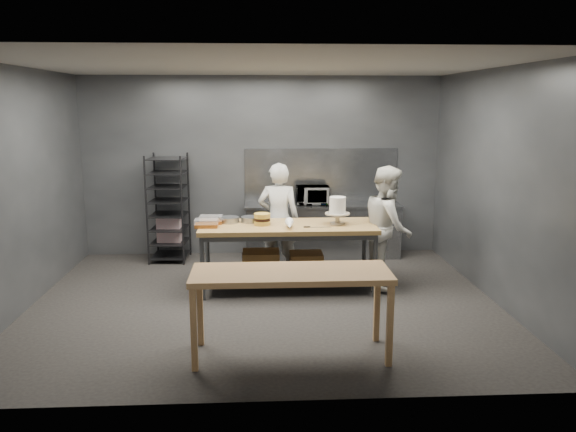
% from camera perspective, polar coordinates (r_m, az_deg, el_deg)
% --- Properties ---
extents(ground, '(6.00, 6.00, 0.00)m').
position_cam_1_polar(ground, '(7.43, -2.35, -8.70)').
color(ground, black).
rests_on(ground, ground).
extents(back_wall, '(6.00, 0.04, 3.00)m').
position_cam_1_polar(back_wall, '(9.53, -2.63, 5.06)').
color(back_wall, '#4C4F54').
rests_on(back_wall, ground).
extents(work_table, '(2.40, 0.90, 0.92)m').
position_cam_1_polar(work_table, '(7.74, -0.33, -3.41)').
color(work_table, brown).
rests_on(work_table, ground).
extents(near_counter, '(2.00, 0.70, 0.90)m').
position_cam_1_polar(near_counter, '(5.67, 0.30, -6.44)').
color(near_counter, olive).
rests_on(near_counter, ground).
extents(back_counter, '(2.60, 0.60, 0.90)m').
position_cam_1_polar(back_counter, '(9.45, 3.52, -1.45)').
color(back_counter, slate).
rests_on(back_counter, ground).
extents(splashback_panel, '(2.60, 0.02, 0.90)m').
position_cam_1_polar(splashback_panel, '(9.59, 3.38, 4.19)').
color(splashback_panel, slate).
rests_on(splashback_panel, back_counter).
extents(speed_rack, '(0.64, 0.69, 1.75)m').
position_cam_1_polar(speed_rack, '(9.35, -12.04, 0.70)').
color(speed_rack, black).
rests_on(speed_rack, ground).
extents(chef_behind, '(0.67, 0.49, 1.70)m').
position_cam_1_polar(chef_behind, '(8.37, -0.96, -0.34)').
color(chef_behind, silver).
rests_on(chef_behind, ground).
extents(chef_right, '(0.77, 0.92, 1.71)m').
position_cam_1_polar(chef_right, '(7.95, 10.09, -1.10)').
color(chef_right, silver).
rests_on(chef_right, ground).
extents(microwave, '(0.54, 0.37, 0.30)m').
position_cam_1_polar(microwave, '(9.32, 2.53, 2.12)').
color(microwave, black).
rests_on(microwave, back_counter).
extents(frosted_cake_stand, '(0.34, 0.34, 0.38)m').
position_cam_1_polar(frosted_cake_stand, '(7.68, 5.05, 0.85)').
color(frosted_cake_stand, '#BBAE95').
rests_on(frosted_cake_stand, work_table).
extents(layer_cake, '(0.22, 0.22, 0.16)m').
position_cam_1_polar(layer_cake, '(7.64, -2.64, -0.33)').
color(layer_cake, gold).
rests_on(layer_cake, work_table).
extents(cake_pans, '(0.57, 0.28, 0.07)m').
position_cam_1_polar(cake_pans, '(7.85, -4.95, -0.36)').
color(cake_pans, gray).
rests_on(cake_pans, work_table).
extents(piping_bag, '(0.13, 0.38, 0.12)m').
position_cam_1_polar(piping_bag, '(7.38, 0.15, -0.90)').
color(piping_bag, white).
rests_on(piping_bag, work_table).
extents(offset_spatula, '(0.36, 0.02, 0.02)m').
position_cam_1_polar(offset_spatula, '(7.50, 2.61, -1.13)').
color(offset_spatula, slate).
rests_on(offset_spatula, work_table).
extents(pastry_clamshells, '(0.35, 0.44, 0.11)m').
position_cam_1_polar(pastry_clamshells, '(7.69, -8.05, -0.54)').
color(pastry_clamshells, '#A96621').
rests_on(pastry_clamshells, work_table).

